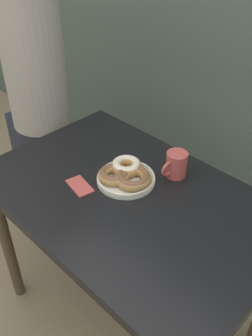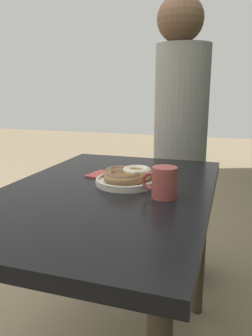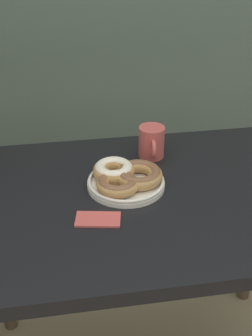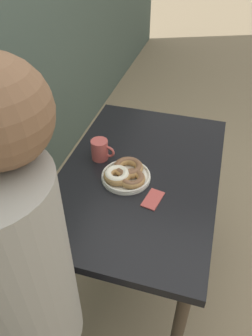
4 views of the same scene
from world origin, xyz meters
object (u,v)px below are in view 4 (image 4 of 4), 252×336
person_figure (28,320)px  donut_plate (126,174)px  dining_table (139,187)px  coffee_mug (100,150)px  napkin (153,199)px

person_figure → donut_plate: bearing=-7.4°
dining_table → person_figure: (-0.76, 0.14, 0.12)m
dining_table → coffee_mug: 0.25m
dining_table → donut_plate: bearing=143.0°
donut_plate → napkin: size_ratio=1.96×
dining_table → napkin: 0.21m
donut_plate → napkin: (-0.09, -0.14, -0.03)m
dining_table → coffee_mug: coffee_mug is taller
coffee_mug → napkin: bearing=-123.8°
donut_plate → coffee_mug: (0.11, 0.16, 0.02)m
donut_plate → person_figure: (-0.69, 0.09, 0.00)m
person_figure → napkin: (0.60, -0.23, -0.03)m
donut_plate → napkin: bearing=-122.6°
person_figure → napkin: size_ratio=12.52×
coffee_mug → person_figure: person_figure is taller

